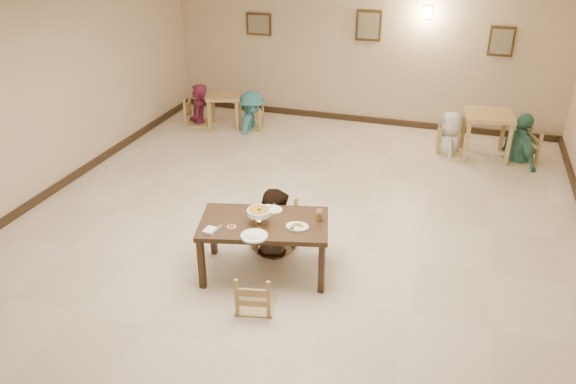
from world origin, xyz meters
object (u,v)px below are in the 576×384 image
(bg_table_left, at_px, (224,101))
(bg_diner_c, at_px, (454,112))
(bg_chair_rl, at_px, (451,127))
(bg_chair_rr, at_px, (523,132))
(chair_far, at_px, (276,207))
(bg_chair_ll, at_px, (198,99))
(bg_diner_a, at_px, (197,84))
(main_diner, at_px, (272,190))
(bg_chair_lr, at_px, (252,107))
(bg_table_right, at_px, (488,121))
(chair_near, at_px, (255,273))
(main_table, at_px, (264,227))
(drink_glass, at_px, (319,215))
(bg_diner_b, at_px, (251,91))
(curry_warmer, at_px, (259,212))
(bg_diner_d, at_px, (527,114))

(bg_table_left, relative_size, bg_diner_c, 0.56)
(bg_chair_rl, xyz_separation_m, bg_chair_rr, (1.22, -0.07, 0.07))
(chair_far, xyz_separation_m, bg_chair_ll, (-3.05, 3.97, -0.01))
(bg_diner_a, bearing_deg, bg_table_left, 73.55)
(main_diner, relative_size, bg_chair_rr, 1.56)
(bg_table_left, xyz_separation_m, bg_chair_rr, (5.73, -0.08, -0.00))
(main_diner, relative_size, bg_diner_a, 1.02)
(bg_chair_ll, distance_m, bg_chair_lr, 1.18)
(bg_table_right, bearing_deg, bg_chair_rl, 177.33)
(bg_diner_c, bearing_deg, chair_far, -35.91)
(chair_near, height_order, bg_diner_a, bg_diner_a)
(bg_chair_rl, height_order, bg_diner_a, bg_diner_a)
(chair_near, height_order, bg_table_left, chair_near)
(bg_chair_lr, xyz_separation_m, bg_diner_c, (3.92, -0.02, 0.31))
(bg_chair_ll, xyz_separation_m, bg_chair_lr, (1.18, 0.03, -0.07))
(chair_near, bearing_deg, main_table, -90.96)
(bg_table_left, height_order, bg_chair_rl, bg_chair_rl)
(drink_glass, relative_size, bg_chair_rr, 0.14)
(bg_diner_b, bearing_deg, main_table, -165.01)
(curry_warmer, height_order, drink_glass, curry_warmer)
(bg_chair_rr, xyz_separation_m, bg_diner_a, (-6.32, 0.06, 0.30))
(bg_chair_rl, relative_size, bg_diner_d, 0.54)
(bg_chair_lr, bearing_deg, chair_far, 14.84)
(chair_near, relative_size, bg_diner_d, 0.51)
(drink_glass, relative_size, bg_table_left, 0.18)
(bg_table_right, height_order, bg_diner_c, bg_diner_c)
(bg_table_right, bearing_deg, curry_warmer, -118.99)
(bg_table_right, relative_size, bg_chair_ll, 0.84)
(bg_chair_ll, bearing_deg, bg_diner_a, -0.00)
(bg_table_left, bearing_deg, bg_chair_rr, -0.79)
(drink_glass, height_order, bg_diner_d, bg_diner_d)
(chair_far, xyz_separation_m, bg_diner_d, (3.26, 3.91, 0.35))
(bg_chair_rr, bearing_deg, bg_table_right, -113.97)
(bg_chair_ll, bearing_deg, bg_diner_b, -100.86)
(chair_far, bearing_deg, main_diner, -92.49)
(bg_chair_rr, relative_size, bg_diner_c, 0.72)
(chair_far, relative_size, bg_table_left, 1.26)
(chair_near, distance_m, bg_diner_d, 6.11)
(bg_table_right, distance_m, bg_chair_ll, 5.71)
(main_diner, bearing_deg, bg_chair_lr, -51.83)
(main_diner, distance_m, bg_table_left, 4.80)
(chair_near, xyz_separation_m, drink_glass, (0.49, 0.89, 0.33))
(bg_table_right, distance_m, bg_chair_rr, 0.62)
(curry_warmer, distance_m, bg_table_left, 5.37)
(main_table, bearing_deg, bg_diner_b, 98.84)
(bg_chair_ll, xyz_separation_m, bg_diner_a, (0.00, 0.00, 0.31))
(main_diner, distance_m, bg_diner_a, 5.10)
(curry_warmer, height_order, bg_diner_d, bg_diner_d)
(bg_diner_a, distance_m, bg_diner_d, 6.32)
(main_diner, xyz_separation_m, bg_chair_rl, (2.05, 4.10, -0.38))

